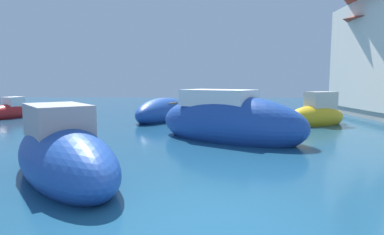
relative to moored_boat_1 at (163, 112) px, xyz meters
name	(u,v)px	position (x,y,z in m)	size (l,w,h in m)	color
ground	(215,223)	(2.26, -13.94, -0.46)	(80.00, 80.00, 0.00)	navy
moored_boat_1	(163,112)	(0.00, 0.00, 0.00)	(3.57, 6.00, 1.64)	#1E479E
moored_boat_2	(317,115)	(8.21, -2.23, 0.04)	(3.87, 2.86, 2.00)	gold
moored_boat_4	(63,155)	(-1.12, -11.55, 0.08)	(4.45, 5.10, 2.05)	#1E479E
moored_boat_5	(229,122)	(3.23, -6.48, 0.23)	(6.41, 5.43, 2.41)	#1E479E
moored_boat_6	(70,121)	(-4.27, -3.18, -0.18)	(1.62, 3.17, 0.99)	#B21E1E
moored_boat_7	(260,111)	(6.05, 1.62, -0.11)	(2.67, 3.76, 1.23)	teal
moored_boat_8	(10,112)	(-9.51, 0.83, -0.08)	(2.18, 3.70, 1.52)	#B21E1E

